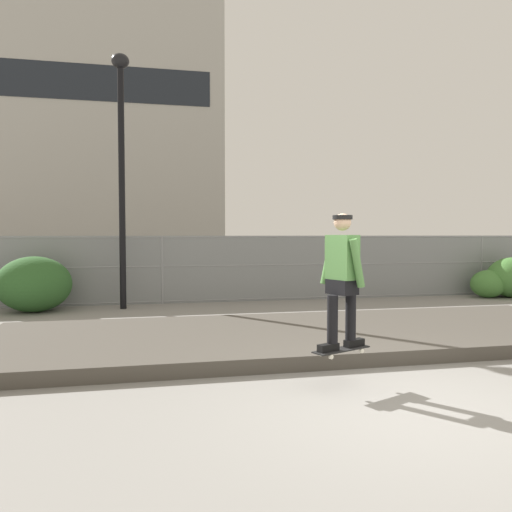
% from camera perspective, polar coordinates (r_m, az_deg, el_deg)
% --- Properties ---
extents(ground_plane, '(120.00, 120.00, 0.00)m').
position_cam_1_polar(ground_plane, '(5.86, 16.90, -16.41)').
color(ground_plane, gray).
extents(gravel_berm, '(10.97, 3.64, 0.22)m').
position_cam_1_polar(gravel_berm, '(8.76, 6.31, -9.20)').
color(gravel_berm, '#4C473F').
rests_on(gravel_berm, ground_plane).
extents(skateboard, '(0.81, 0.50, 0.07)m').
position_cam_1_polar(skateboard, '(6.15, 9.96, -10.75)').
color(skateboard, black).
extents(skater, '(0.70, 0.62, 1.65)m').
position_cam_1_polar(skater, '(6.00, 10.03, -1.98)').
color(skater, black).
rests_on(skater, skateboard).
extents(chain_fence, '(24.69, 0.06, 1.85)m').
position_cam_1_polar(chain_fence, '(13.77, -0.62, -1.44)').
color(chain_fence, gray).
rests_on(chain_fence, ground_plane).
extents(street_lamp, '(0.44, 0.44, 6.38)m').
position_cam_1_polar(street_lamp, '(12.94, -15.46, 11.85)').
color(street_lamp, black).
rests_on(street_lamp, ground_plane).
extents(parked_car_near, '(4.53, 2.21, 1.66)m').
position_cam_1_polar(parked_car_near, '(15.90, -12.85, -1.31)').
color(parked_car_near, '#B7BABF').
rests_on(parked_car_near, ground_plane).
extents(library_building, '(27.45, 12.87, 20.03)m').
position_cam_1_polar(library_building, '(43.92, -23.47, 13.01)').
color(library_building, '#B2AFA8').
rests_on(library_building, ground_plane).
extents(shrub_left, '(1.76, 1.44, 1.36)m').
position_cam_1_polar(shrub_left, '(13.02, -24.51, -3.02)').
color(shrub_left, '#2D5B28').
rests_on(shrub_left, ground_plane).
extents(shrub_center, '(1.07, 0.87, 0.83)m').
position_cam_1_polar(shrub_center, '(16.12, 25.51, -2.95)').
color(shrub_center, '#477F38').
rests_on(shrub_center, ground_plane).
extents(shrub_right, '(1.55, 1.27, 1.20)m').
position_cam_1_polar(shrub_right, '(16.54, 27.76, -2.22)').
color(shrub_right, '#477F38').
rests_on(shrub_right, ground_plane).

